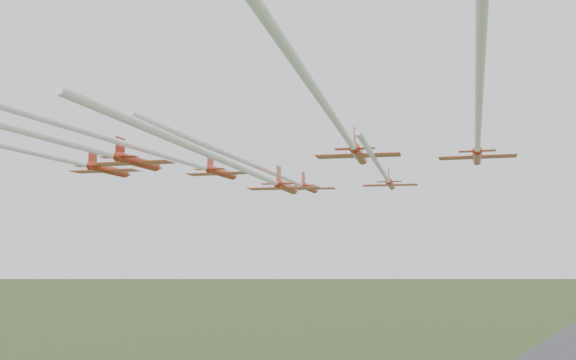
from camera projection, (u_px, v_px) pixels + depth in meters
The scene contains 9 objects.
runway at pixel (571, 359), 251.42m from camera, with size 38.00×900.00×0.04m, color #38383B.
jet_lead at pixel (281, 176), 91.02m from camera, with size 22.54×64.48×2.78m.
jet_row2_left at pixel (182, 161), 83.72m from camera, with size 18.52×55.89×2.93m.
jet_row2_right at pixel (385, 176), 82.80m from camera, with size 18.02×45.07×2.36m.
jet_row3_left at pixel (54, 157), 77.18m from camera, with size 19.41×53.30×2.88m.
jet_row3_mid at pixel (257, 175), 70.21m from camera, with size 21.91×55.70×2.83m.
jet_row3_right at pixel (478, 130), 59.84m from camera, with size 20.89×63.19×2.67m.
jet_row4_left at pixel (50, 139), 59.64m from camera, with size 21.28×62.32×2.83m.
jet_row4_right at pixel (335, 120), 49.26m from camera, with size 25.51×63.57×2.62m.
Camera 1 is at (42.17, -77.44, 41.83)m, focal length 40.00 mm.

